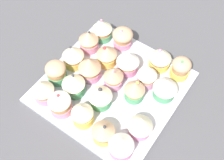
% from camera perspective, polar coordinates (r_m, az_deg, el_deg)
% --- Properties ---
extents(ground_plane, '(1.80, 1.80, 0.03)m').
position_cam_1_polar(ground_plane, '(0.83, 0.00, -2.15)').
color(ground_plane, '#4C4C51').
extents(baking_tray, '(0.36, 0.36, 0.01)m').
position_cam_1_polar(baking_tray, '(0.81, 0.00, -1.39)').
color(baking_tray, silver).
rests_on(baking_tray, ground_plane).
extents(cupcake_0, '(0.06, 0.06, 0.07)m').
position_cam_1_polar(cupcake_0, '(0.78, -13.53, -1.98)').
color(cupcake_0, pink).
rests_on(cupcake_0, baking_tray).
extents(cupcake_1, '(0.06, 0.06, 0.07)m').
position_cam_1_polar(cupcake_1, '(0.75, -10.25, -4.70)').
color(cupcake_1, pink).
rests_on(cupcake_1, baking_tray).
extents(cupcake_2, '(0.06, 0.06, 0.08)m').
position_cam_1_polar(cupcake_2, '(0.72, -5.67, -6.78)').
color(cupcake_2, '#EFC651').
rests_on(cupcake_2, baking_tray).
extents(cupcake_3, '(0.06, 0.06, 0.07)m').
position_cam_1_polar(cupcake_3, '(0.71, -1.73, -10.21)').
color(cupcake_3, '#EFC651').
rests_on(cupcake_3, baking_tray).
extents(cupcake_4, '(0.06, 0.06, 0.07)m').
position_cam_1_polar(cupcake_4, '(0.69, 1.85, -12.85)').
color(cupcake_4, pink).
rests_on(cupcake_4, baking_tray).
extents(cupcake_5, '(0.06, 0.06, 0.07)m').
position_cam_1_polar(cupcake_5, '(0.80, -11.03, 1.57)').
color(cupcake_5, '#4C9E6B').
rests_on(cupcake_5, baking_tray).
extents(cupcake_6, '(0.06, 0.06, 0.08)m').
position_cam_1_polar(cupcake_6, '(0.77, -7.67, -0.73)').
color(cupcake_6, '#4C9E6B').
rests_on(cupcake_6, baking_tray).
extents(cupcake_7, '(0.06, 0.06, 0.07)m').
position_cam_1_polar(cupcake_7, '(0.75, -2.35, -3.23)').
color(cupcake_7, '#4C9E6B').
rests_on(cupcake_7, baking_tray).
extents(cupcake_8, '(0.06, 0.06, 0.07)m').
position_cam_1_polar(cupcake_8, '(0.71, 5.68, -8.89)').
color(cupcake_8, pink).
rests_on(cupcake_8, baking_tray).
extents(cupcake_9, '(0.06, 0.06, 0.07)m').
position_cam_1_polar(cupcake_9, '(0.83, -7.60, 4.98)').
color(cupcake_9, '#EFC651').
rests_on(cupcake_9, baking_tray).
extents(cupcake_10, '(0.06, 0.06, 0.08)m').
position_cam_1_polar(cupcake_10, '(0.79, -4.44, 2.47)').
color(cupcake_10, pink).
rests_on(cupcake_10, baking_tray).
extents(cupcake_11, '(0.05, 0.05, 0.08)m').
position_cam_1_polar(cupcake_11, '(0.77, 0.54, 0.57)').
color(cupcake_11, pink).
rests_on(cupcake_11, baking_tray).
extents(cupcake_12, '(0.06, 0.06, 0.07)m').
position_cam_1_polar(cupcake_12, '(0.76, 4.54, -1.95)').
color(cupcake_12, '#4C9E6B').
rests_on(cupcake_12, baking_tray).
extents(cupcake_13, '(0.06, 0.06, 0.07)m').
position_cam_1_polar(cupcake_13, '(0.86, -4.66, 7.84)').
color(cupcake_13, pink).
rests_on(cupcake_13, baking_tray).
extents(cupcake_14, '(0.06, 0.06, 0.07)m').
position_cam_1_polar(cupcake_14, '(0.82, -1.03, 5.03)').
color(cupcake_14, '#EFC651').
rests_on(cupcake_14, baking_tray).
extents(cupcake_15, '(0.06, 0.06, 0.08)m').
position_cam_1_polar(cupcake_15, '(0.80, 3.19, 3.74)').
color(cupcake_15, pink).
rests_on(cupcake_15, baking_tray).
extents(cupcake_16, '(0.05, 0.05, 0.08)m').
position_cam_1_polar(cupcake_16, '(0.78, 7.02, 0.96)').
color(cupcake_16, pink).
rests_on(cupcake_16, baking_tray).
extents(cupcake_17, '(0.07, 0.07, 0.07)m').
position_cam_1_polar(cupcake_17, '(0.77, 10.58, -1.42)').
color(cupcake_17, '#4C9E6B').
rests_on(cupcake_17, baking_tray).
extents(cupcake_18, '(0.06, 0.06, 0.07)m').
position_cam_1_polar(cupcake_18, '(0.89, -1.97, 9.99)').
color(cupcake_18, '#4C9E6B').
rests_on(cupcake_18, baking_tray).
extents(cupcake_19, '(0.06, 0.06, 0.07)m').
position_cam_1_polar(cupcake_19, '(0.87, 2.13, 8.43)').
color(cupcake_19, pink).
rests_on(cupcake_19, baking_tray).
extents(cupcake_20, '(0.06, 0.06, 0.07)m').
position_cam_1_polar(cupcake_20, '(0.83, 9.61, 4.34)').
color(cupcake_20, '#EFC651').
rests_on(cupcake_20, baking_tray).
extents(cupcake_21, '(0.05, 0.05, 0.07)m').
position_cam_1_polar(cupcake_21, '(0.82, 13.53, 2.37)').
color(cupcake_21, '#EFC651').
rests_on(cupcake_21, baking_tray).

